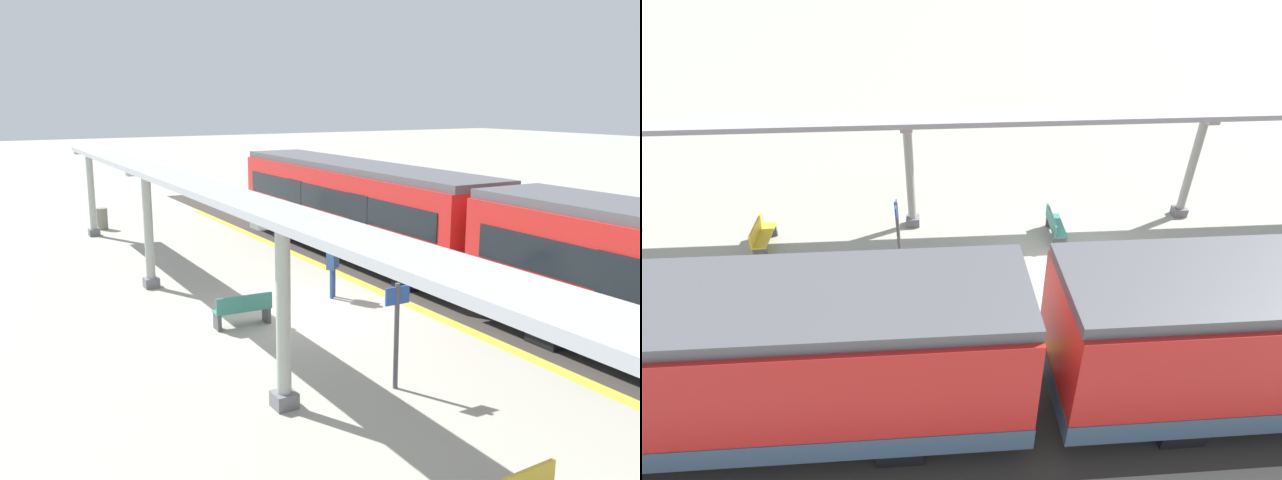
% 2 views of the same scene
% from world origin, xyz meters
% --- Properties ---
extents(ground_plane, '(176.00, 176.00, 0.00)m').
position_xyz_m(ground_plane, '(0.00, 0.00, 0.00)').
color(ground_plane, '#9D9F8F').
extents(tactile_edge_strip, '(0.39, 35.57, 0.01)m').
position_xyz_m(tactile_edge_strip, '(-3.09, 0.00, 0.00)').
color(tactile_edge_strip, gold).
rests_on(tactile_edge_strip, ground).
extents(trackbed, '(3.20, 47.57, 0.01)m').
position_xyz_m(trackbed, '(-4.89, 0.00, 0.00)').
color(trackbed, '#38332D').
rests_on(trackbed, ground).
extents(train_near_carriage, '(2.65, 13.74, 3.48)m').
position_xyz_m(train_near_carriage, '(-4.88, -4.97, 1.83)').
color(train_near_carriage, red).
rests_on(train_near_carriage, ground).
extents(canopy_pillar_nearest, '(1.10, 0.44, 3.62)m').
position_xyz_m(canopy_pillar_nearest, '(2.84, -13.64, 1.83)').
color(canopy_pillar_nearest, slate).
rests_on(canopy_pillar_nearest, ground).
extents(canopy_pillar_second, '(1.10, 0.44, 3.62)m').
position_xyz_m(canopy_pillar_second, '(2.84, -4.52, 1.83)').
color(canopy_pillar_second, slate).
rests_on(canopy_pillar_second, ground).
extents(canopy_pillar_third, '(1.10, 0.44, 3.62)m').
position_xyz_m(canopy_pillar_third, '(2.84, 4.84, 1.83)').
color(canopy_pillar_third, slate).
rests_on(canopy_pillar_third, ground).
extents(canopy_beam, '(1.20, 28.55, 0.16)m').
position_xyz_m(canopy_beam, '(2.84, 0.24, 3.70)').
color(canopy_beam, '#A8AAB2').
rests_on(canopy_beam, canopy_pillar_nearest).
extents(bench_near_end, '(1.52, 0.50, 0.86)m').
position_xyz_m(bench_near_end, '(1.74, 0.23, 0.44)').
color(bench_near_end, '#36806F').
rests_on(bench_near_end, ground).
extents(trash_bin, '(0.48, 0.48, 0.96)m').
position_xyz_m(trash_bin, '(2.22, -14.93, 0.48)').
color(trash_bin, slate).
rests_on(trash_bin, ground).
extents(platform_info_sign, '(0.56, 0.10, 2.20)m').
position_xyz_m(platform_info_sign, '(0.51, 5.18, 1.33)').
color(platform_info_sign, '#4C4C51').
rests_on(platform_info_sign, ground).
extents(passenger_waiting_near_edge, '(0.54, 0.52, 1.79)m').
position_xyz_m(passenger_waiting_near_edge, '(-1.54, -0.84, 1.12)').
color(passenger_waiting_near_edge, '#2E4B88').
rests_on(passenger_waiting_near_edge, ground).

